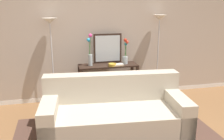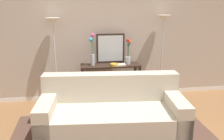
% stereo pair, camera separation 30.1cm
% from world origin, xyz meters
% --- Properties ---
extents(back_wall, '(12.00, 0.15, 2.95)m').
position_xyz_m(back_wall, '(0.00, 2.32, 1.47)').
color(back_wall, white).
rests_on(back_wall, ground).
extents(area_rug, '(3.13, 1.77, 0.01)m').
position_xyz_m(area_rug, '(0.02, 0.59, 0.01)').
color(area_rug, '#51382D').
rests_on(area_rug, ground).
extents(couch, '(2.32, 1.19, 0.88)m').
position_xyz_m(couch, '(0.03, 0.76, 0.31)').
color(couch, '#BCB29E').
rests_on(couch, ground).
extents(console_table, '(1.18, 0.40, 0.80)m').
position_xyz_m(console_table, '(0.18, 1.94, 0.55)').
color(console_table, black).
rests_on(console_table, ground).
extents(floor_lamp_left, '(0.28, 0.28, 1.73)m').
position_xyz_m(floor_lamp_left, '(-0.90, 2.04, 1.36)').
color(floor_lamp_left, silver).
rests_on(floor_lamp_left, ground).
extents(floor_lamp_right, '(0.28, 0.28, 1.77)m').
position_xyz_m(floor_lamp_right, '(1.30, 2.04, 1.39)').
color(floor_lamp_right, silver).
rests_on(floor_lamp_right, ground).
extents(wall_mirror, '(0.58, 0.02, 0.60)m').
position_xyz_m(wall_mirror, '(0.21, 2.11, 1.10)').
color(wall_mirror, black).
rests_on(wall_mirror, console_table).
extents(vase_tall_flowers, '(0.11, 0.11, 0.63)m').
position_xyz_m(vase_tall_flowers, '(-0.17, 1.96, 1.08)').
color(vase_tall_flowers, silver).
rests_on(vase_tall_flowers, console_table).
extents(vase_short_flowers, '(0.12, 0.13, 0.52)m').
position_xyz_m(vase_short_flowers, '(0.54, 1.94, 1.00)').
color(vase_short_flowers, silver).
rests_on(vase_short_flowers, console_table).
extents(fruit_bowl, '(0.16, 0.16, 0.05)m').
position_xyz_m(fruit_bowl, '(0.24, 1.81, 0.83)').
color(fruit_bowl, gold).
rests_on(fruit_bowl, console_table).
extents(book_stack, '(0.22, 0.14, 0.04)m').
position_xyz_m(book_stack, '(0.36, 1.81, 0.82)').
color(book_stack, tan).
rests_on(book_stack, console_table).
extents(book_row_under_console, '(0.49, 0.18, 0.13)m').
position_xyz_m(book_row_under_console, '(-0.05, 1.94, 0.06)').
color(book_row_under_console, tan).
rests_on(book_row_under_console, ground).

